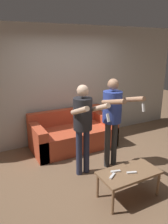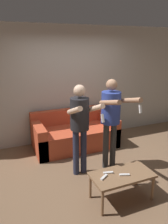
{
  "view_description": "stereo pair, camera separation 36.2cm",
  "coord_description": "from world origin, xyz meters",
  "px_view_note": "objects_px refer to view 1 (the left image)",
  "views": [
    {
      "loc": [
        -2.0,
        -3.02,
        2.26
      ],
      "look_at": [
        -0.09,
        0.63,
        0.99
      ],
      "focal_mm": 35.0,
      "sensor_mm": 36.0,
      "label": 1
    },
    {
      "loc": [
        -1.67,
        -3.18,
        2.26
      ],
      "look_at": [
        -0.09,
        0.63,
        0.99
      ],
      "focal_mm": 35.0,
      "sensor_mm": 36.0,
      "label": 2
    }
  ],
  "objects_px": {
    "remote_near": "(132,173)",
    "person_standing_right": "(113,113)",
    "coffee_table": "(129,175)",
    "person_standing_left": "(83,121)",
    "remote_far": "(116,171)",
    "remote_mid": "(112,176)",
    "couch": "(73,135)"
  },
  "relations": [
    {
      "from": "couch",
      "to": "remote_near",
      "type": "distance_m",
      "value": 2.05
    },
    {
      "from": "person_standing_left",
      "to": "remote_mid",
      "type": "height_order",
      "value": "person_standing_left"
    },
    {
      "from": "person_standing_right",
      "to": "remote_near",
      "type": "height_order",
      "value": "person_standing_right"
    },
    {
      "from": "remote_mid",
      "to": "remote_far",
      "type": "relative_size",
      "value": 0.95
    },
    {
      "from": "couch",
      "to": "remote_mid",
      "type": "relative_size",
      "value": 12.73
    },
    {
      "from": "person_standing_left",
      "to": "remote_mid",
      "type": "xyz_separation_m",
      "value": [
        0.02,
        -0.87,
        -0.58
      ]
    },
    {
      "from": "remote_near",
      "to": "remote_mid",
      "type": "height_order",
      "value": "same"
    },
    {
      "from": "couch",
      "to": "remote_near",
      "type": "relative_size",
      "value": 12.12
    },
    {
      "from": "couch",
      "to": "person_standing_left",
      "type": "bearing_deg",
      "value": -105.15
    },
    {
      "from": "couch",
      "to": "remote_mid",
      "type": "xyz_separation_m",
      "value": [
        -0.28,
        -1.98,
        0.16
      ]
    },
    {
      "from": "remote_mid",
      "to": "person_standing_right",
      "type": "bearing_deg",
      "value": 56.16
    },
    {
      "from": "couch",
      "to": "coffee_table",
      "type": "xyz_separation_m",
      "value": [
        0.02,
        -1.99,
        0.1
      ]
    },
    {
      "from": "remote_near",
      "to": "person_standing_right",
      "type": "bearing_deg",
      "value": 73.31
    },
    {
      "from": "person_standing_right",
      "to": "coffee_table",
      "type": "distance_m",
      "value": 1.16
    },
    {
      "from": "coffee_table",
      "to": "remote_mid",
      "type": "xyz_separation_m",
      "value": [
        -0.3,
        0.01,
        0.06
      ]
    },
    {
      "from": "person_standing_left",
      "to": "person_standing_right",
      "type": "height_order",
      "value": "person_standing_right"
    },
    {
      "from": "person_standing_left",
      "to": "coffee_table",
      "type": "relative_size",
      "value": 1.77
    },
    {
      "from": "person_standing_right",
      "to": "remote_mid",
      "type": "distance_m",
      "value": 1.22
    },
    {
      "from": "coffee_table",
      "to": "remote_far",
      "type": "distance_m",
      "value": 0.21
    },
    {
      "from": "person_standing_left",
      "to": "remote_near",
      "type": "distance_m",
      "value": 1.15
    },
    {
      "from": "person_standing_left",
      "to": "coffee_table",
      "type": "xyz_separation_m",
      "value": [
        0.32,
        -0.88,
        -0.64
      ]
    },
    {
      "from": "person_standing_left",
      "to": "remote_far",
      "type": "distance_m",
      "value": 0.99
    },
    {
      "from": "couch",
      "to": "person_standing_left",
      "type": "distance_m",
      "value": 1.37
    },
    {
      "from": "couch",
      "to": "remote_far",
      "type": "relative_size",
      "value": 12.05
    },
    {
      "from": "person_standing_left",
      "to": "remote_near",
      "type": "height_order",
      "value": "person_standing_left"
    },
    {
      "from": "person_standing_left",
      "to": "couch",
      "type": "bearing_deg",
      "value": 74.85
    },
    {
      "from": "person_standing_left",
      "to": "coffee_table",
      "type": "bearing_deg",
      "value": -70.32
    },
    {
      "from": "person_standing_right",
      "to": "remote_far",
      "type": "distance_m",
      "value": 1.12
    },
    {
      "from": "person_standing_right",
      "to": "remote_mid",
      "type": "height_order",
      "value": "person_standing_right"
    },
    {
      "from": "person_standing_right",
      "to": "coffee_table",
      "type": "bearing_deg",
      "value": -108.01
    },
    {
      "from": "coffee_table",
      "to": "remote_far",
      "type": "relative_size",
      "value": 6.01
    },
    {
      "from": "person_standing_right",
      "to": "coffee_table",
      "type": "xyz_separation_m",
      "value": [
        -0.29,
        -0.88,
        -0.69
      ]
    }
  ]
}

